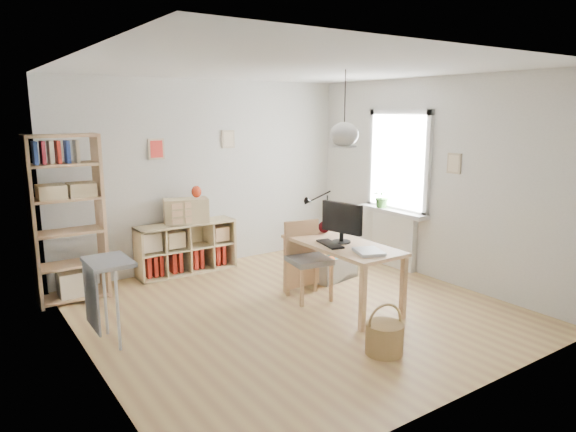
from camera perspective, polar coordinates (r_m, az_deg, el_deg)
ground at (r=6.02m, az=0.84°, el=-10.43°), size 4.50×4.50×0.00m
room_shell at (r=5.80m, az=6.26°, el=9.00°), size 4.50×4.50×4.50m
window_unit at (r=7.53m, az=12.22°, el=5.95°), size 0.07×1.16×1.46m
radiator at (r=7.70m, az=11.67°, el=-2.61°), size 0.10×0.80×0.80m
windowsill at (r=7.57m, az=11.54°, el=0.49°), size 0.22×1.20×0.06m
desk at (r=6.02m, az=5.98°, el=-3.90°), size 0.70×1.50×0.75m
cube_shelf at (r=7.45m, az=-11.47°, el=-3.89°), size 1.40×0.38×0.72m
tall_bookshelf at (r=6.57m, az=-23.41°, el=0.38°), size 0.80×0.38×2.00m
side_table at (r=5.29m, az=-19.95°, el=-6.60°), size 0.40×0.55×0.85m
chair at (r=6.26m, az=2.09°, el=-4.37°), size 0.53×0.53×0.94m
wicker_basket at (r=5.06m, az=10.66°, el=-13.09°), size 0.36×0.36×0.50m
storage_chest at (r=7.12m, az=4.37°, el=-5.01°), size 0.77×0.84×0.69m
monitor at (r=5.97m, az=6.00°, el=-0.48°), size 0.22×0.54×0.47m
keyboard at (r=5.91m, az=4.69°, el=-3.12°), size 0.24×0.44×0.02m
task_lamp at (r=6.37m, az=3.15°, el=0.93°), size 0.46×0.17×0.49m
yarn_ball at (r=6.47m, az=4.05°, el=-1.22°), size 0.15×0.15×0.15m
paper_tray at (r=5.62m, az=8.95°, el=-3.94°), size 0.37×0.41×0.03m
drawer_chest at (r=7.29m, az=-11.24°, el=0.57°), size 0.65×0.42×0.34m
red_vase at (r=7.31m, az=-10.14°, el=2.68°), size 0.14×0.14×0.17m
potted_plant at (r=7.67m, az=10.36°, el=2.15°), size 0.37×0.35×0.33m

